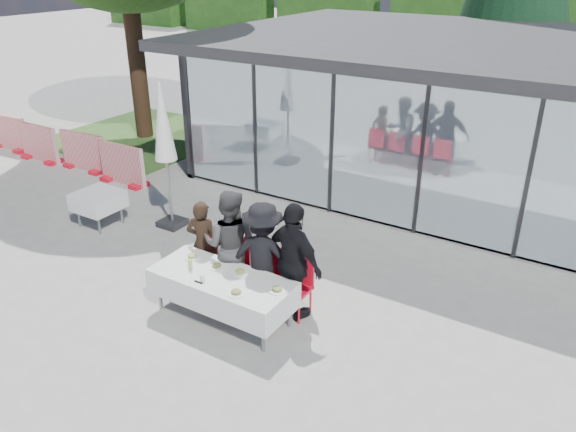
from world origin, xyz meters
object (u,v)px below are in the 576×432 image
Objects in this scene: construction_barriers at (6,135)px; diner_d at (294,262)px; spare_table_left at (98,201)px; plate_c at (240,272)px; plate_b at (217,266)px; diner_a at (203,244)px; diner_chair_b at (236,262)px; diner_chair_d at (298,282)px; dining_table at (222,288)px; diner_c at (263,256)px; folded_eyeglasses at (198,282)px; plate_extra at (236,292)px; market_umbrella at (164,133)px; diner_chair_a at (209,253)px; plate_a at (192,256)px; plate_d at (277,289)px; diner_b at (230,244)px; diner_chair_c at (268,273)px; juice_bottle at (190,264)px.

diner_d is at bearing -12.97° from construction_barriers.
construction_barriers is at bearing 162.16° from spare_table_left.
plate_c is 0.31× the size of spare_table_left.
plate_b reaches higher than spare_table_left.
diner_a reaches higher than diner_chair_b.
dining_table is at bearing -140.52° from diner_chair_d.
construction_barriers reaches higher than diner_chair_d.
diner_c is 1.10m from folded_eyeglasses.
diner_d is 7.25× the size of plate_extra.
plate_extra is 0.02× the size of construction_barriers.
plate_c is (0.50, -0.53, 0.24)m from diner_chair_b.
spare_table_left is 6.48m from construction_barriers.
folded_eyeglasses is 0.01× the size of construction_barriers.
diner_chair_b is at bearing 112.00° from dining_table.
diner_chair_a is at bearing -31.83° from market_umbrella.
plate_extra is at bearing 4.63° from folded_eyeglasses.
diner_chair_a is 1.00× the size of diner_chair_d.
plate_a is 1.71m from plate_d.
plate_extra is (0.14, -0.91, -0.12)m from diner_c.
diner_chair_a is 1.28m from diner_c.
diner_c is 2.09× the size of spare_table_left.
diner_b reaches higher than plate_d.
diner_chair_b reaches higher than plate_extra.
plate_extra is 11.42m from construction_barriers.
spare_table_left is (-3.46, 1.04, -0.22)m from plate_a.
plate_a is 0.02× the size of construction_barriers.
diner_chair_a is at bearing -14.63° from construction_barriers.
construction_barriers reaches higher than dining_table.
plate_b is (-1.13, -0.46, -0.19)m from diner_d.
plate_extra is (-0.46, -0.38, 0.00)m from plate_d.
diner_chair_a is 1.22m from plate_c.
diner_a is at bearing -176.15° from diner_chair_d.
market_umbrella is at bearing 148.17° from diner_chair_a.
plate_a is at bearing -17.47° from construction_barriers.
plate_c is at bearing -29.99° from market_umbrella.
dining_table is 4.39m from spare_table_left.
plate_extra is at bearing 80.69° from diner_d.
construction_barriers is (-10.38, 3.23, -0.10)m from dining_table.
diner_chair_c is 1.25m from plate_a.
spare_table_left is at bearing 164.90° from plate_b.
diner_c reaches higher than plate_a.
diner_b is at bearing 43.54° from plate_a.
plate_a is at bearing 23.68° from diner_b.
market_umbrella is (-2.63, 1.39, 1.08)m from diner_b.
folded_eyeglasses is at bearing -34.00° from juice_bottle.
plate_extra is at bearing 128.63° from diner_a.
folded_eyeglasses is 10.81m from construction_barriers.
diner_d is 13.72× the size of folded_eyeglasses.
diner_chair_d is at bearing -5.51° from spare_table_left.
diner_chair_a is at bearing 180.00° from diner_chair_c.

